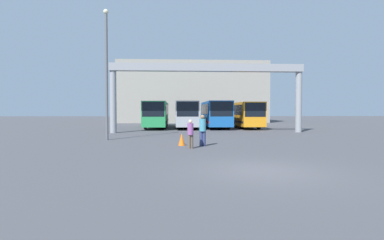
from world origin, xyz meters
name	(u,v)px	position (x,y,z in m)	size (l,w,h in m)	color
ground_plane	(262,171)	(0.00, 0.00, 0.00)	(200.00, 200.00, 0.00)	#47474C
building_backdrop	(192,93)	(0.00, 45.40, 5.25)	(25.72, 12.00, 10.50)	gray
overhead_gantry	(207,78)	(0.00, 17.99, 5.18)	(18.17, 0.80, 6.47)	gray
bus_slot_0	(157,113)	(-5.29, 26.76, 1.78)	(2.50, 12.39, 3.08)	#268C4C
bus_slot_1	(186,113)	(-1.76, 25.58, 1.79)	(2.48, 10.02, 3.11)	#999EA5
bus_slot_2	(215,113)	(1.76, 25.73, 1.80)	(2.62, 10.32, 3.13)	#1959A5
bus_slot_3	(243,113)	(5.29, 26.13, 1.74)	(2.44, 11.12, 3.02)	orange
pedestrian_near_left	(203,130)	(-1.42, 7.28, 0.97)	(0.38, 0.38, 1.83)	navy
pedestrian_mid_right	(190,133)	(-2.19, 6.20, 0.84)	(0.33, 0.33, 1.59)	brown
traffic_cone	(182,139)	(-2.64, 7.65, 0.37)	(0.41, 0.41, 0.73)	orange
lamp_post	(106,70)	(-7.86, 11.32, 4.96)	(0.36, 0.36, 9.18)	#595B60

